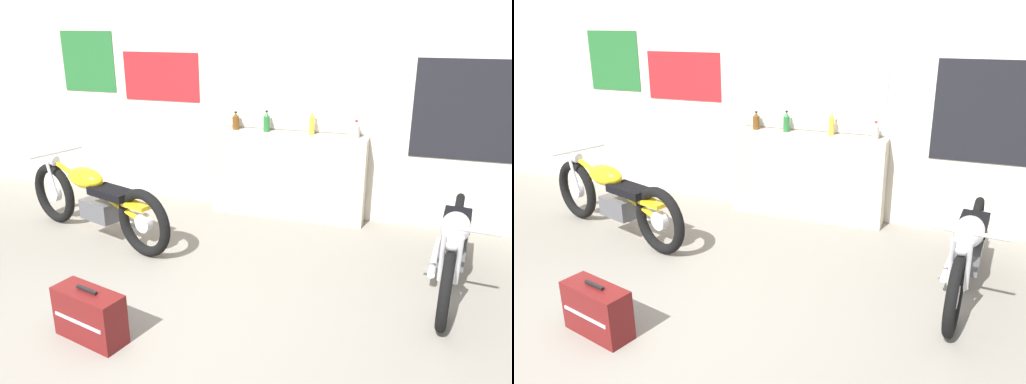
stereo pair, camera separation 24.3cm
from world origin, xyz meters
TOP-DOWN VIEW (x-y plane):
  - ground_plane at (0.00, 0.00)m, footprint 24.00×24.00m
  - wall_back at (0.01, 3.13)m, footprint 10.00×0.07m
  - sill_counter at (0.34, 2.95)m, footprint 1.83×0.28m
  - bottle_leftmost at (-0.31, 2.98)m, footprint 0.09×0.09m
  - bottle_left_center at (0.07, 2.98)m, footprint 0.08×0.08m
  - bottle_center at (0.61, 2.97)m, footprint 0.06×0.06m
  - bottle_right_center at (1.11, 2.96)m, footprint 0.08×0.08m
  - motorcycle_yellow at (-1.45, 1.69)m, footprint 2.15×0.89m
  - motorcycle_silver at (2.15, 1.78)m, footprint 0.64×2.06m
  - hard_case_darkred at (-0.40, 0.10)m, footprint 0.60×0.34m

SIDE VIEW (x-z plane):
  - ground_plane at x=0.00m, z-range 0.00..0.00m
  - hard_case_darkred at x=-0.40m, z-range -0.01..0.41m
  - motorcycle_silver at x=2.15m, z-range 0.00..0.79m
  - motorcycle_yellow at x=-1.45m, z-range -0.02..0.86m
  - sill_counter at x=0.34m, z-range 0.00..1.01m
  - bottle_right_center at x=1.11m, z-range 1.00..1.20m
  - bottle_leftmost at x=-0.31m, z-range 1.00..1.22m
  - bottle_left_center at x=0.07m, z-range 1.00..1.25m
  - bottle_center at x=0.61m, z-range 1.00..1.28m
  - wall_back at x=0.01m, z-range 0.00..2.80m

